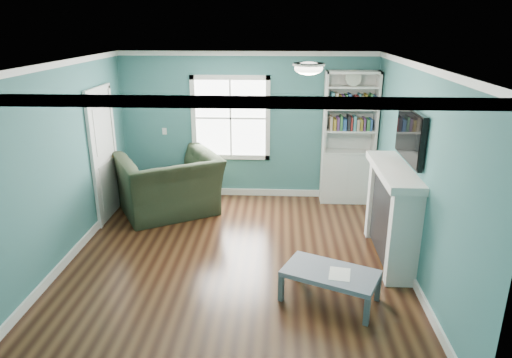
{
  "coord_description": "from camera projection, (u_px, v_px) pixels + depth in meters",
  "views": [
    {
      "loc": [
        0.56,
        -5.45,
        3.05
      ],
      "look_at": [
        0.26,
        0.4,
        1.04
      ],
      "focal_mm": 32.0,
      "sensor_mm": 36.0,
      "label": 1
    }
  ],
  "objects": [
    {
      "name": "fireplace",
      "position": [
        392.0,
        215.0,
        6.05
      ],
      "size": [
        0.44,
        1.58,
        1.3
      ],
      "color": "black",
      "rests_on": "ground"
    },
    {
      "name": "trim",
      "position": [
        234.0,
        174.0,
        5.77
      ],
      "size": [
        4.5,
        5.0,
        2.6
      ],
      "color": "white",
      "rests_on": "ground"
    },
    {
      "name": "ceiling_fixture",
      "position": [
        309.0,
        68.0,
        5.39
      ],
      "size": [
        0.38,
        0.38,
        0.15
      ],
      "color": "white",
      "rests_on": "room_walls"
    },
    {
      "name": "door",
      "position": [
        104.0,
        154.0,
        7.26
      ],
      "size": [
        0.12,
        0.98,
        2.17
      ],
      "color": "silver",
      "rests_on": "ground"
    },
    {
      "name": "light_switch",
      "position": [
        165.0,
        131.0,
        8.2
      ],
      "size": [
        0.08,
        0.01,
        0.12
      ],
      "primitive_type": "cube",
      "color": "white",
      "rests_on": "room_walls"
    },
    {
      "name": "paper_sheet",
      "position": [
        340.0,
        274.0,
        5.11
      ],
      "size": [
        0.28,
        0.33,
        0.0
      ],
      "primitive_type": "cube",
      "rotation": [
        0.0,
        0.0,
        -0.17
      ],
      "color": "white",
      "rests_on": "coffee_table"
    },
    {
      "name": "bookshelf",
      "position": [
        348.0,
        151.0,
        7.96
      ],
      "size": [
        0.9,
        0.35,
        2.31
      ],
      "color": "silver",
      "rests_on": "ground"
    },
    {
      "name": "floor",
      "position": [
        235.0,
        261.0,
        6.17
      ],
      "size": [
        5.0,
        5.0,
        0.0
      ],
      "primitive_type": "plane",
      "color": "black",
      "rests_on": "ground"
    },
    {
      "name": "tv",
      "position": [
        410.0,
        135.0,
        5.69
      ],
      "size": [
        0.06,
        1.1,
        0.65
      ],
      "primitive_type": "cube",
      "color": "black",
      "rests_on": "fireplace"
    },
    {
      "name": "window",
      "position": [
        231.0,
        118.0,
        8.06
      ],
      "size": [
        1.4,
        0.06,
        1.5
      ],
      "color": "white",
      "rests_on": "room_walls"
    },
    {
      "name": "coffee_table",
      "position": [
        330.0,
        275.0,
        5.19
      ],
      "size": [
        1.19,
        0.95,
        0.38
      ],
      "rotation": [
        0.0,
        0.0,
        -0.42
      ],
      "color": "#4A5359",
      "rests_on": "ground"
    },
    {
      "name": "room_walls",
      "position": [
        233.0,
        148.0,
        5.66
      ],
      "size": [
        5.0,
        5.0,
        5.0
      ],
      "color": "#387372",
      "rests_on": "ground"
    },
    {
      "name": "recliner",
      "position": [
        169.0,
        175.0,
        7.53
      ],
      "size": [
        1.83,
        1.64,
        1.35
      ],
      "primitive_type": "imported",
      "rotation": [
        0.0,
        0.0,
        -2.62
      ],
      "color": "black",
      "rests_on": "ground"
    }
  ]
}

